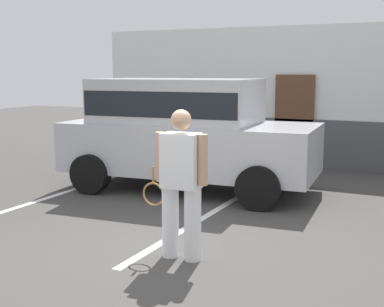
{
  "coord_description": "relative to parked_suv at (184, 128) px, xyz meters",
  "views": [
    {
      "loc": [
        3.15,
        -5.37,
        2.21
      ],
      "look_at": [
        -0.06,
        1.2,
        1.05
      ],
      "focal_mm": 49.36,
      "sensor_mm": 36.0,
      "label": 1
    }
  ],
  "objects": [
    {
      "name": "parking_stripe_1",
      "position": [
        1.14,
        -1.76,
        -1.14
      ],
      "size": [
        0.12,
        4.4,
        0.01
      ],
      "primitive_type": "cube",
      "color": "silver",
      "rests_on": "ground_plane"
    },
    {
      "name": "house_frontage",
      "position": [
        1.22,
        3.43,
        0.36
      ],
      "size": [
        10.08,
        0.4,
        3.21
      ],
      "color": "white",
      "rests_on": "ground_plane"
    },
    {
      "name": "tennis_player_man",
      "position": [
        1.62,
        -3.3,
        -0.23
      ],
      "size": [
        0.91,
        0.28,
        1.77
      ],
      "rotation": [
        0.0,
        0.0,
        3.16
      ],
      "color": "white",
      "rests_on": "ground_plane"
    },
    {
      "name": "parked_suv",
      "position": [
        0.0,
        0.0,
        0.0
      ],
      "size": [
        4.74,
        2.46,
        2.05
      ],
      "rotation": [
        0.0,
        0.0,
        0.08
      ],
      "color": "#B7B7BC",
      "rests_on": "ground_plane"
    },
    {
      "name": "ground_plane",
      "position": [
        1.22,
        -3.26,
        -1.15
      ],
      "size": [
        40.0,
        40.0,
        0.0
      ],
      "primitive_type": "plane",
      "color": "#423F3D"
    },
    {
      "name": "parking_stripe_0",
      "position": [
        -1.84,
        -1.76,
        -1.14
      ],
      "size": [
        0.12,
        4.4,
        0.01
      ],
      "primitive_type": "cube",
      "color": "silver",
      "rests_on": "ground_plane"
    }
  ]
}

